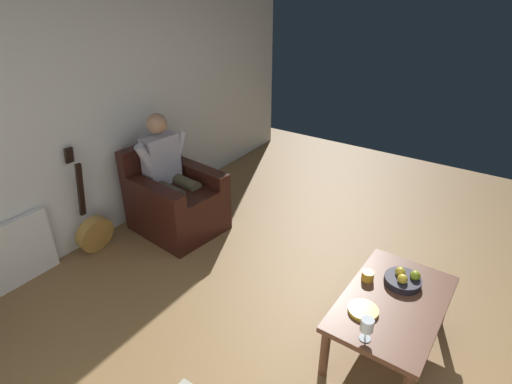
{
  "coord_description": "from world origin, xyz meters",
  "views": [
    {
      "loc": [
        2.48,
        0.47,
        2.35
      ],
      "look_at": [
        0.01,
        -1.18,
        0.78
      ],
      "focal_mm": 28.87,
      "sensor_mm": 36.0,
      "label": 1
    }
  ],
  "objects_px": {
    "coffee_table": "(392,307)",
    "guitar": "(94,230)",
    "person_seated": "(169,171)",
    "fruit_bowl": "(403,279)",
    "armchair": "(175,201)",
    "decorative_dish": "(363,310)",
    "candle_jar": "(368,276)",
    "wine_glass_near": "(367,326)"
  },
  "relations": [
    {
      "from": "coffee_table",
      "to": "guitar",
      "type": "bearing_deg",
      "value": -81.89
    },
    {
      "from": "person_seated",
      "to": "fruit_bowl",
      "type": "relative_size",
      "value": 4.7
    },
    {
      "from": "fruit_bowl",
      "to": "guitar",
      "type": "bearing_deg",
      "value": -77.61
    },
    {
      "from": "person_seated",
      "to": "coffee_table",
      "type": "relative_size",
      "value": 1.17
    },
    {
      "from": "armchair",
      "to": "person_seated",
      "type": "xyz_separation_m",
      "value": [
        -0.0,
        -0.04,
        0.33
      ]
    },
    {
      "from": "guitar",
      "to": "fruit_bowl",
      "type": "distance_m",
      "value": 2.77
    },
    {
      "from": "armchair",
      "to": "decorative_dish",
      "type": "relative_size",
      "value": 4.65
    },
    {
      "from": "person_seated",
      "to": "candle_jar",
      "type": "bearing_deg",
      "value": 90.19
    },
    {
      "from": "fruit_bowl",
      "to": "decorative_dish",
      "type": "relative_size",
      "value": 1.3
    },
    {
      "from": "guitar",
      "to": "candle_jar",
      "type": "relative_size",
      "value": 11.92
    },
    {
      "from": "fruit_bowl",
      "to": "candle_jar",
      "type": "relative_size",
      "value": 2.95
    },
    {
      "from": "wine_glass_near",
      "to": "candle_jar",
      "type": "xyz_separation_m",
      "value": [
        -0.53,
        -0.18,
        -0.07
      ]
    },
    {
      "from": "coffee_table",
      "to": "fruit_bowl",
      "type": "xyz_separation_m",
      "value": [
        -0.21,
        -0.0,
        0.1
      ]
    },
    {
      "from": "person_seated",
      "to": "candle_jar",
      "type": "distance_m",
      "value": 2.17
    },
    {
      "from": "wine_glass_near",
      "to": "candle_jar",
      "type": "bearing_deg",
      "value": -161.17
    },
    {
      "from": "armchair",
      "to": "guitar",
      "type": "bearing_deg",
      "value": -20.14
    },
    {
      "from": "coffee_table",
      "to": "guitar",
      "type": "xyz_separation_m",
      "value": [
        0.38,
        -2.69,
        -0.15
      ]
    },
    {
      "from": "guitar",
      "to": "fruit_bowl",
      "type": "relative_size",
      "value": 4.04
    },
    {
      "from": "armchair",
      "to": "wine_glass_near",
      "type": "distance_m",
      "value": 2.42
    },
    {
      "from": "armchair",
      "to": "fruit_bowl",
      "type": "bearing_deg",
      "value": 93.22
    },
    {
      "from": "person_seated",
      "to": "candle_jar",
      "type": "height_order",
      "value": "person_seated"
    },
    {
      "from": "armchair",
      "to": "person_seated",
      "type": "relative_size",
      "value": 0.76
    },
    {
      "from": "armchair",
      "to": "fruit_bowl",
      "type": "xyz_separation_m",
      "value": [
        0.13,
        2.33,
        0.15
      ]
    },
    {
      "from": "guitar",
      "to": "decorative_dish",
      "type": "xyz_separation_m",
      "value": [
        -0.17,
        2.56,
        0.22
      ]
    },
    {
      "from": "person_seated",
      "to": "fruit_bowl",
      "type": "height_order",
      "value": "person_seated"
    },
    {
      "from": "fruit_bowl",
      "to": "person_seated",
      "type": "bearing_deg",
      "value": -93.32
    },
    {
      "from": "armchair",
      "to": "wine_glass_near",
      "type": "bearing_deg",
      "value": 78.12
    },
    {
      "from": "decorative_dish",
      "to": "candle_jar",
      "type": "xyz_separation_m",
      "value": [
        -0.32,
        -0.09,
        0.02
      ]
    },
    {
      "from": "fruit_bowl",
      "to": "coffee_table",
      "type": "bearing_deg",
      "value": 0.23
    },
    {
      "from": "armchair",
      "to": "person_seated",
      "type": "bearing_deg",
      "value": -90.0
    },
    {
      "from": "guitar",
      "to": "candle_jar",
      "type": "xyz_separation_m",
      "value": [
        -0.49,
        2.47,
        0.24
      ]
    },
    {
      "from": "decorative_dish",
      "to": "guitar",
      "type": "bearing_deg",
      "value": -86.14
    },
    {
      "from": "armchair",
      "to": "guitar",
      "type": "distance_m",
      "value": 0.82
    },
    {
      "from": "candle_jar",
      "to": "wine_glass_near",
      "type": "bearing_deg",
      "value": 18.83
    },
    {
      "from": "person_seated",
      "to": "decorative_dish",
      "type": "height_order",
      "value": "person_seated"
    },
    {
      "from": "decorative_dish",
      "to": "candle_jar",
      "type": "relative_size",
      "value": 2.26
    },
    {
      "from": "person_seated",
      "to": "guitar",
      "type": "distance_m",
      "value": 0.9
    },
    {
      "from": "coffee_table",
      "to": "candle_jar",
      "type": "relative_size",
      "value": 11.86
    },
    {
      "from": "person_seated",
      "to": "wine_glass_near",
      "type": "distance_m",
      "value": 2.45
    },
    {
      "from": "wine_glass_near",
      "to": "person_seated",
      "type": "bearing_deg",
      "value": -108.18
    },
    {
      "from": "coffee_table",
      "to": "candle_jar",
      "type": "xyz_separation_m",
      "value": [
        -0.11,
        -0.22,
        0.09
      ]
    },
    {
      "from": "guitar",
      "to": "fruit_bowl",
      "type": "height_order",
      "value": "guitar"
    }
  ]
}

